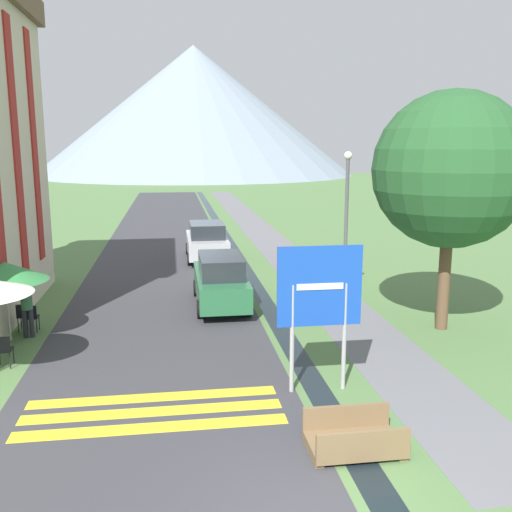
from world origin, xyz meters
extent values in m
plane|color=#517542|center=(0.00, 20.00, 0.00)|extent=(160.00, 160.00, 0.00)
cube|color=#38383D|center=(-2.50, 30.00, 0.00)|extent=(6.40, 60.00, 0.01)
cube|color=slate|center=(3.60, 30.00, 0.00)|extent=(2.20, 60.00, 0.01)
cube|color=black|center=(1.20, 30.00, 0.00)|extent=(0.60, 60.00, 0.00)
cube|color=yellow|center=(-2.50, 3.35, 0.01)|extent=(5.44, 0.44, 0.01)
cube|color=yellow|center=(-2.50, 4.05, 0.01)|extent=(5.44, 0.44, 0.01)
cube|color=yellow|center=(-2.50, 4.75, 0.01)|extent=(5.44, 0.44, 0.01)
cone|color=gray|center=(2.48, 99.57, 11.41)|extent=(57.17, 57.17, 22.81)
cube|color=maroon|center=(-6.82, 12.00, 5.41)|extent=(0.06, 0.70, 8.11)
cube|color=maroon|center=(-6.82, 14.48, 5.41)|extent=(0.06, 0.70, 8.11)
cylinder|color=#9E9EA3|center=(0.59, 4.63, 1.25)|extent=(0.10, 0.10, 2.51)
cylinder|color=#9E9EA3|center=(1.80, 4.63, 1.25)|extent=(0.10, 0.10, 2.51)
cube|color=#1947B7|center=(1.20, 4.61, 2.46)|extent=(1.92, 0.05, 1.81)
cube|color=white|center=(1.20, 4.58, 2.46)|extent=(1.06, 0.02, 0.14)
cube|color=brown|center=(1.20, 1.96, 0.14)|extent=(1.70, 1.10, 0.12)
cube|color=brown|center=(1.20, 1.45, 0.43)|extent=(1.70, 0.08, 0.45)
cube|color=brown|center=(1.20, 2.47, 0.43)|extent=(1.70, 0.08, 0.45)
cube|color=brown|center=(0.43, 1.96, 0.04)|extent=(0.16, 0.99, 0.08)
cube|color=brown|center=(1.97, 1.96, 0.04)|extent=(0.16, 0.99, 0.08)
cube|color=#28663D|center=(-0.40, 11.92, 0.72)|extent=(1.66, 4.52, 0.84)
cube|color=#23282D|center=(-0.40, 11.69, 1.48)|extent=(1.41, 2.48, 0.68)
cylinder|color=black|center=(-1.19, 13.31, 0.30)|extent=(0.18, 0.60, 0.60)
cylinder|color=black|center=(0.39, 13.31, 0.30)|extent=(0.18, 0.60, 0.60)
cylinder|color=black|center=(-1.19, 10.52, 0.30)|extent=(0.18, 0.60, 0.60)
cylinder|color=black|center=(0.39, 10.52, 0.30)|extent=(0.18, 0.60, 0.60)
cube|color=#B2B2B7|center=(-0.36, 20.16, 0.72)|extent=(1.88, 4.41, 0.84)
cube|color=#23282D|center=(-0.36, 19.94, 1.48)|extent=(1.60, 2.43, 0.68)
cylinder|color=black|center=(-1.26, 21.53, 0.30)|extent=(0.18, 0.60, 0.60)
cylinder|color=black|center=(0.54, 21.53, 0.30)|extent=(0.18, 0.60, 0.60)
cylinder|color=black|center=(-1.26, 18.79, 0.30)|extent=(0.18, 0.60, 0.60)
cylinder|color=black|center=(0.54, 18.79, 0.30)|extent=(0.18, 0.60, 0.60)
cube|color=black|center=(-6.48, 10.09, 0.45)|extent=(0.40, 0.40, 0.04)
cube|color=black|center=(-6.48, 9.91, 0.65)|extent=(0.40, 0.04, 0.40)
cylinder|color=black|center=(-6.65, 10.26, 0.23)|extent=(0.03, 0.03, 0.45)
cylinder|color=black|center=(-6.31, 10.26, 0.23)|extent=(0.03, 0.03, 0.45)
cylinder|color=black|center=(-6.65, 9.92, 0.23)|extent=(0.03, 0.03, 0.45)
cylinder|color=black|center=(-6.31, 9.92, 0.23)|extent=(0.03, 0.03, 0.45)
cube|color=black|center=(-6.25, 9.91, 0.45)|extent=(0.40, 0.40, 0.04)
cube|color=black|center=(-6.25, 9.73, 0.65)|extent=(0.40, 0.04, 0.40)
cylinder|color=black|center=(-6.42, 10.08, 0.23)|extent=(0.03, 0.03, 0.45)
cylinder|color=black|center=(-6.08, 10.08, 0.23)|extent=(0.03, 0.03, 0.45)
cylinder|color=black|center=(-6.42, 9.74, 0.23)|extent=(0.03, 0.03, 0.45)
cylinder|color=black|center=(-6.08, 9.74, 0.23)|extent=(0.03, 0.03, 0.45)
cube|color=black|center=(-6.29, 7.13, 0.45)|extent=(0.40, 0.40, 0.04)
cube|color=black|center=(-6.29, 6.95, 0.65)|extent=(0.40, 0.04, 0.40)
cylinder|color=black|center=(-6.46, 7.30, 0.23)|extent=(0.03, 0.03, 0.45)
cylinder|color=black|center=(-6.12, 7.30, 0.23)|extent=(0.03, 0.03, 0.45)
cylinder|color=black|center=(-6.12, 6.96, 0.23)|extent=(0.03, 0.03, 0.45)
cylinder|color=#B7B2A8|center=(-6.67, 9.15, 1.07)|extent=(0.06, 0.06, 2.13)
cone|color=#338442|center=(-6.67, 9.15, 2.03)|extent=(2.35, 2.35, 0.54)
cylinder|color=#282833|center=(-6.31, 9.37, 0.43)|extent=(0.14, 0.14, 0.85)
cylinder|color=#282833|center=(-6.13, 9.37, 0.43)|extent=(0.14, 0.14, 0.85)
cylinder|color=#386B47|center=(-6.22, 9.37, 1.16)|extent=(0.32, 0.32, 0.62)
sphere|color=tan|center=(-6.22, 9.37, 1.57)|extent=(0.22, 0.22, 0.22)
cylinder|color=#515156|center=(3.84, 11.23, 2.52)|extent=(0.12, 0.12, 5.04)
sphere|color=silver|center=(3.84, 11.23, 5.16)|extent=(0.28, 0.28, 0.28)
cylinder|color=brown|center=(6.05, 8.39, 1.44)|extent=(0.36, 0.36, 2.87)
sphere|color=#235128|center=(6.05, 8.39, 4.82)|extent=(4.57, 4.57, 4.57)
camera|label=1|loc=(-1.98, -7.28, 5.55)|focal=40.00mm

